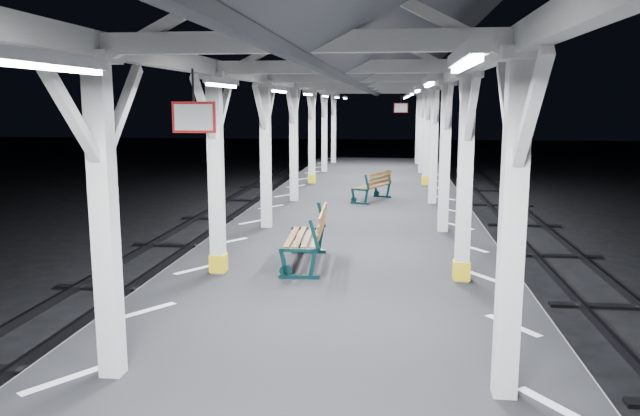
# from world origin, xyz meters

# --- Properties ---
(ground) EXTENTS (120.00, 120.00, 0.00)m
(ground) POSITION_xyz_m (0.00, 0.00, 0.00)
(ground) COLOR black
(ground) RESTS_ON ground
(platform) EXTENTS (6.00, 50.00, 1.00)m
(platform) POSITION_xyz_m (0.00, 0.00, 0.50)
(platform) COLOR black
(platform) RESTS_ON ground
(hazard_stripes_left) EXTENTS (1.00, 48.00, 0.01)m
(hazard_stripes_left) POSITION_xyz_m (-2.45, 0.00, 1.00)
(hazard_stripes_left) COLOR silver
(hazard_stripes_left) RESTS_ON platform
(hazard_stripes_right) EXTENTS (1.00, 48.00, 0.01)m
(hazard_stripes_right) POSITION_xyz_m (2.45, 0.00, 1.00)
(hazard_stripes_right) COLOR silver
(hazard_stripes_right) RESTS_ON platform
(canopy) EXTENTS (5.40, 49.00, 4.65)m
(canopy) POSITION_xyz_m (0.00, -0.02, 4.56)
(canopy) COLOR silver
(canopy) RESTS_ON platform
(bench_mid) EXTENTS (0.78, 1.88, 1.00)m
(bench_mid) POSITION_xyz_m (-0.54, 2.71, 1.53)
(bench_mid) COLOR #0B2B2C
(bench_mid) RESTS_ON platform
(bench_far) EXTENTS (1.15, 1.69, 0.86)m
(bench_far) POSITION_xyz_m (0.34, 10.23, 1.46)
(bench_far) COLOR #0B2B2C
(bench_far) RESTS_ON platform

